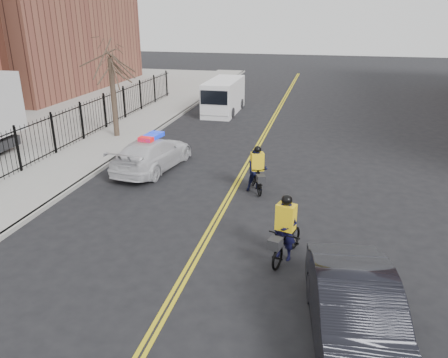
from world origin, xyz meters
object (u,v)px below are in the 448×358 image
dark_sedan (356,316)px  cyclist_far (257,174)px  cargo_van (223,97)px  police_cruiser (152,154)px  cyclist_near (285,237)px

dark_sedan → cyclist_far: bearing=105.2°
cargo_van → police_cruiser: bearing=-91.9°
cyclist_far → cyclist_near: bearing=-93.8°
police_cruiser → cargo_van: size_ratio=0.95×
dark_sedan → cargo_van: bearing=102.6°
cyclist_near → cyclist_far: 4.83m
cargo_van → cyclist_far: cargo_van is taller
dark_sedan → cargo_van: 21.99m
police_cruiser → cyclist_far: size_ratio=2.70×
police_cruiser → dark_sedan: (8.00, -9.14, 0.08)m
cyclist_far → cargo_van: bearing=86.7°
dark_sedan → cyclist_far: size_ratio=2.58×
cyclist_far → dark_sedan: bearing=-89.2°
police_cruiser → dark_sedan: 12.15m
cargo_van → cyclist_far: 13.65m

